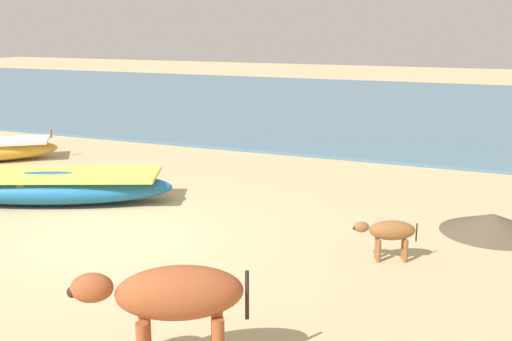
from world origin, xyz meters
TOP-DOWN VIEW (x-y plane):
  - ground at (0.00, 0.00)m, footprint 80.00×80.00m
  - sea_water at (0.00, 16.38)m, footprint 60.00×20.00m
  - fishing_boat_0 at (-2.02, 1.03)m, footprint 4.45×2.76m
  - cow_adult_rust at (2.75, -2.80)m, footprint 1.48×1.02m
  - calf_near_brown at (4.03, 0.64)m, footprint 0.83×0.47m
  - debris_pile_0 at (5.28, 2.36)m, footprint 1.93×1.93m

SIDE VIEW (x-z plane):
  - ground at x=0.00m, z-range 0.00..0.00m
  - sea_water at x=0.00m, z-range 0.00..0.08m
  - debris_pile_0 at x=5.28m, z-range 0.00..0.30m
  - fishing_boat_0 at x=-2.02m, z-range -0.08..0.68m
  - calf_near_brown at x=4.03m, z-range 0.12..0.68m
  - cow_adult_rust at x=2.75m, z-range 0.22..1.25m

